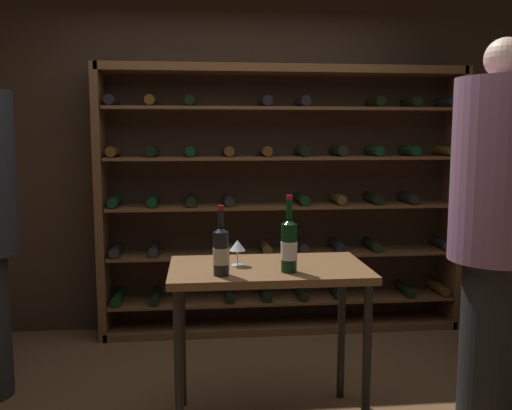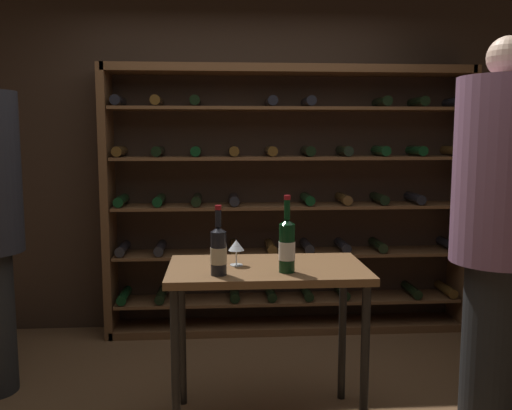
# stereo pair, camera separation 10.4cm
# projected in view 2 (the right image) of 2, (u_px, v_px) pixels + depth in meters

# --- Properties ---
(back_wall) EXTENTS (5.02, 0.10, 2.72)m
(back_wall) POSITION_uv_depth(u_px,v_px,m) (238.00, 159.00, 4.42)
(back_wall) COLOR #332319
(back_wall) RESTS_ON ground
(wine_rack) EXTENTS (2.84, 0.32, 2.07)m
(wine_rack) POSITION_uv_depth(u_px,v_px,m) (288.00, 202.00, 4.28)
(wine_rack) COLOR brown
(wine_rack) RESTS_ON ground
(tasting_table) EXTENTS (1.03, 0.59, 0.87)m
(tasting_table) POSITION_uv_depth(u_px,v_px,m) (267.00, 287.00, 2.89)
(tasting_table) COLOR brown
(tasting_table) RESTS_ON ground
(person_bystander_dark_jacket) EXTENTS (0.48, 0.48, 2.04)m
(person_bystander_dark_jacket) POSITION_uv_depth(u_px,v_px,m) (499.00, 216.00, 2.86)
(person_bystander_dark_jacket) COLOR black
(person_bystander_dark_jacket) RESTS_ON ground
(wine_bottle_black_capsule) EXTENTS (0.08, 0.08, 0.34)m
(wine_bottle_black_capsule) POSITION_uv_depth(u_px,v_px,m) (219.00, 250.00, 2.68)
(wine_bottle_black_capsule) COLOR black
(wine_bottle_black_capsule) RESTS_ON tasting_table
(wine_bottle_red_label) EXTENTS (0.08, 0.08, 0.39)m
(wine_bottle_red_label) POSITION_uv_depth(u_px,v_px,m) (287.00, 245.00, 2.73)
(wine_bottle_red_label) COLOR black
(wine_bottle_red_label) RESTS_ON tasting_table
(wine_glass_stemmed_left) EXTENTS (0.08, 0.08, 0.14)m
(wine_glass_stemmed_left) POSITION_uv_depth(u_px,v_px,m) (236.00, 246.00, 2.87)
(wine_glass_stemmed_left) COLOR silver
(wine_glass_stemmed_left) RESTS_ON tasting_table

